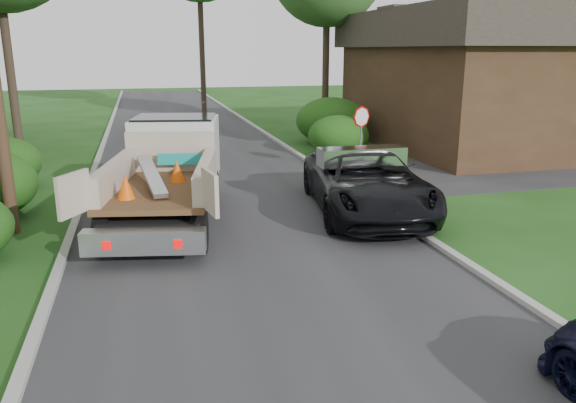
% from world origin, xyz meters
% --- Properties ---
extents(ground, '(120.00, 120.00, 0.00)m').
position_xyz_m(ground, '(0.00, 0.00, 0.00)').
color(ground, '#1A4012').
rests_on(ground, ground).
extents(road, '(8.00, 90.00, 0.02)m').
position_xyz_m(road, '(0.00, 10.00, 0.00)').
color(road, '#28282B').
rests_on(road, ground).
extents(side_street, '(16.00, 7.00, 0.02)m').
position_xyz_m(side_street, '(12.00, 9.00, 0.01)').
color(side_street, '#28282B').
rests_on(side_street, ground).
extents(curb_left, '(0.20, 90.00, 0.12)m').
position_xyz_m(curb_left, '(-4.10, 10.00, 0.06)').
color(curb_left, '#9E9E99').
rests_on(curb_left, ground).
extents(curb_right, '(0.20, 90.00, 0.12)m').
position_xyz_m(curb_right, '(4.10, 10.00, 0.06)').
color(curb_right, '#9E9E99').
rests_on(curb_right, ground).
extents(stop_sign, '(0.71, 0.32, 2.48)m').
position_xyz_m(stop_sign, '(5.20, 9.00, 1.78)').
color(stop_sign, slate).
rests_on(stop_sign, ground).
extents(house_right, '(9.72, 12.96, 6.20)m').
position_xyz_m(house_right, '(13.00, 14.00, 3.16)').
color(house_right, '#372516').
rests_on(house_right, ground).
extents(hedge_right_a, '(2.60, 2.60, 1.70)m').
position_xyz_m(hedge_right_a, '(5.80, 13.00, 0.85)').
color(hedge_right_a, '#18430F').
rests_on(hedge_right_a, ground).
extents(hedge_right_b, '(3.38, 3.38, 2.21)m').
position_xyz_m(hedge_right_b, '(6.50, 16.00, 1.10)').
color(hedge_right_b, '#18430F').
rests_on(hedge_right_b, ground).
extents(flatbed_truck, '(3.99, 7.06, 2.53)m').
position_xyz_m(flatbed_truck, '(-1.59, 5.79, 1.37)').
color(flatbed_truck, black).
rests_on(flatbed_truck, ground).
extents(black_pickup, '(3.78, 6.55, 1.72)m').
position_xyz_m(black_pickup, '(3.60, 4.50, 0.86)').
color(black_pickup, black).
rests_on(black_pickup, ground).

